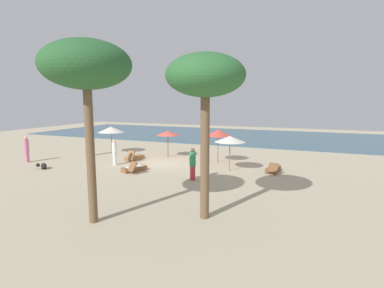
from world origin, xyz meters
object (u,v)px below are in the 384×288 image
umbrella_0 (168,133)px  lounger_1 (273,169)px  palm_2 (86,67)px  dog (43,166)px  lounger_2 (134,169)px  umbrella_1 (230,139)px  person_1 (115,152)px  person_0 (193,164)px  umbrella_2 (218,133)px  palm_1 (205,78)px  lounger_0 (134,158)px  person_3 (26,149)px  umbrella_3 (111,130)px  person_2 (88,144)px

umbrella_0 → lounger_1: 8.37m
palm_2 → dog: size_ratio=7.93×
lounger_2 → umbrella_1: bearing=24.1°
umbrella_0 → person_1: umbrella_0 is taller
person_0 → dog: 9.79m
umbrella_1 → umbrella_2: size_ratio=0.94×
umbrella_2 → palm_1: bearing=-75.2°
umbrella_1 → lounger_0: bearing=175.0°
umbrella_0 → person_3: bearing=-147.0°
lounger_0 → lounger_2: 3.59m
umbrella_3 → lounger_1: size_ratio=1.22×
lounger_0 → person_2: size_ratio=0.96×
person_2 → umbrella_1: bearing=-3.4°
umbrella_1 → palm_2: palm_2 is taller
umbrella_3 → palm_2: bearing=-55.4°
lounger_2 → palm_2: palm_2 is taller
umbrella_0 → person_2: size_ratio=1.12×
person_3 → person_1: bearing=14.6°
person_3 → palm_2: 13.83m
umbrella_3 → lounger_2: size_ratio=1.23×
umbrella_3 → lounger_2: 7.25m
lounger_2 → palm_1: bearing=-38.8°
lounger_2 → person_0: (4.04, -0.47, 0.72)m
umbrella_1 → lounger_1: 3.16m
person_1 → palm_2: 10.66m
lounger_1 → person_2: 13.93m
umbrella_3 → person_1: 4.81m
umbrella_3 → lounger_0: 4.08m
lounger_0 → person_2: person_2 is taller
umbrella_0 → person_0: size_ratio=1.13×
dog → lounger_2: bearing=15.8°
umbrella_2 → person_2: (-9.97, -1.46, -1.17)m
person_2 → umbrella_3: bearing=62.9°
umbrella_0 → person_0: bearing=-51.9°
umbrella_2 → lounger_1: bearing=-20.5°
lounger_1 → dog: size_ratio=2.21×
umbrella_2 → palm_1: 10.46m
lounger_2 → person_3: (-8.40, -0.49, 0.74)m
umbrella_1 → person_2: 11.45m
lounger_0 → lounger_2: (1.96, -3.01, 0.01)m
lounger_1 → palm_2: 12.37m
umbrella_1 → palm_1: palm_1 is taller
person_2 → dog: person_2 is taller
lounger_0 → dog: lounger_0 is taller
umbrella_1 → dog: umbrella_1 is taller
lounger_0 → person_2: (-4.12, 0.03, 0.72)m
umbrella_0 → palm_1: (6.60, -10.06, 3.22)m
umbrella_2 → person_1: umbrella_2 is taller
umbrella_3 → lounger_2: bearing=-42.3°
lounger_0 → palm_2: palm_2 is taller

